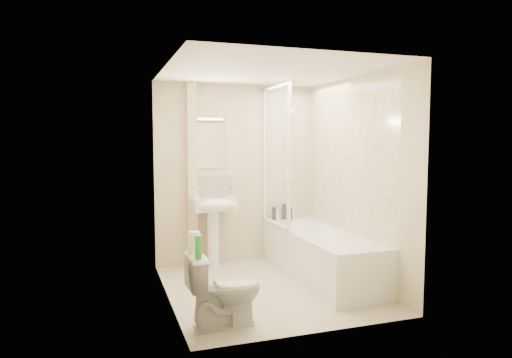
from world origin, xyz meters
name	(u,v)px	position (x,y,z in m)	size (l,w,h in m)	color
floor	(268,288)	(0.00, 0.00, 0.00)	(2.50, 2.50, 0.00)	beige
wall_back	(236,174)	(0.00, 1.25, 1.20)	(2.20, 0.02, 2.40)	beige
wall_left	(167,185)	(-1.10, 0.00, 1.20)	(0.02, 2.50, 2.40)	beige
wall_right	(356,179)	(1.10, 0.00, 1.20)	(0.02, 2.50, 2.40)	beige
ceiling	(268,71)	(0.00, 0.00, 2.40)	(2.20, 2.50, 0.02)	white
tile_back	(288,157)	(0.75, 1.24, 1.42)	(0.70, 0.01, 1.75)	beige
tile_right	(346,159)	(1.09, 0.20, 1.42)	(0.01, 2.10, 1.75)	beige
pipe_boxing	(192,175)	(-0.62, 1.19, 1.20)	(0.12, 0.12, 2.40)	beige
splashback	(210,187)	(-0.37, 1.24, 1.03)	(0.60, 0.01, 0.30)	beige
mirror	(210,146)	(-0.37, 1.24, 1.58)	(0.46, 0.01, 0.60)	white
strip_light	(210,118)	(-0.37, 1.22, 1.95)	(0.42, 0.07, 0.07)	silver
bathtub	(320,253)	(0.75, 0.20, 0.29)	(0.70, 2.10, 0.55)	white
shower_screen	(276,156)	(0.40, 0.80, 1.45)	(0.04, 0.92, 1.80)	white
shower_fixture	(289,148)	(0.75, 1.19, 1.55)	(0.10, 0.16, 0.99)	white
pedestal_sink	(214,212)	(-0.37, 1.01, 0.73)	(0.54, 0.49, 1.05)	white
bottle_black_a	(274,214)	(0.52, 1.16, 0.64)	(0.05, 0.05, 0.18)	black
bottle_white_a	(277,215)	(0.56, 1.16, 0.62)	(0.06, 0.06, 0.14)	white
bottle_black_b	(284,211)	(0.67, 1.16, 0.66)	(0.07, 0.07, 0.22)	black
bottle_blue	(290,214)	(0.75, 1.16, 0.62)	(0.05, 0.05, 0.14)	navy
bottle_cream	(293,213)	(0.81, 1.16, 0.63)	(0.06, 0.06, 0.16)	beige
toilet	(224,289)	(-0.72, -0.85, 0.34)	(0.67, 0.40, 0.67)	white
toilet_roll_lower	(193,248)	(-0.98, -0.79, 0.71)	(0.11, 0.11, 0.09)	white
toilet_roll_upper	(194,237)	(-0.97, -0.79, 0.81)	(0.11, 0.11, 0.10)	white
green_bottle	(198,247)	(-0.98, -0.99, 0.77)	(0.06, 0.06, 0.20)	green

